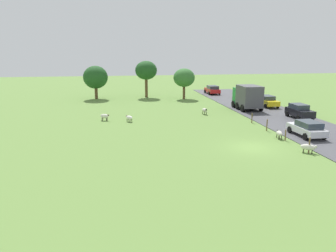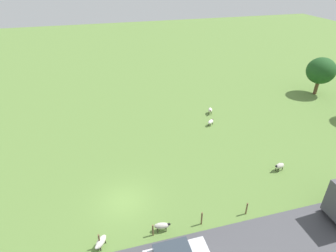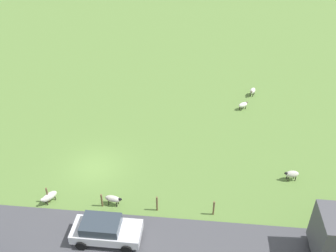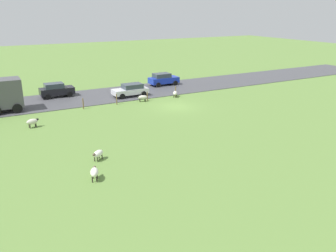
{
  "view_description": "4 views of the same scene",
  "coord_description": "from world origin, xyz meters",
  "px_view_note": "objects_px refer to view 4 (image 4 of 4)",
  "views": [
    {
      "loc": [
        -11.23,
        -24.99,
        8.06
      ],
      "look_at": [
        -6.21,
        5.84,
        0.75
      ],
      "focal_mm": 35.02,
      "sensor_mm": 36.0,
      "label": 1
    },
    {
      "loc": [
        17.13,
        -1.02,
        17.03
      ],
      "look_at": [
        -8.64,
        6.13,
        1.38
      ],
      "focal_mm": 29.95,
      "sensor_mm": 36.0,
      "label": 2
    },
    {
      "loc": [
        21.18,
        7.74,
        18.64
      ],
      "look_at": [
        -4.97,
        5.1,
        0.82
      ],
      "focal_mm": 39.98,
      "sensor_mm": 36.0,
      "label": 3
    },
    {
      "loc": [
        -31.7,
        18.22,
        9.98
      ],
      "look_at": [
        -7.21,
        4.86,
        0.68
      ],
      "focal_mm": 37.55,
      "sensor_mm": 36.0,
      "label": 4
    }
  ],
  "objects_px": {
    "sheep_0": "(32,122)",
    "sheep_1": "(94,172)",
    "car_0": "(56,90)",
    "sheep_3": "(142,97)",
    "car_4": "(163,79)",
    "sheep_2": "(175,93)",
    "sheep_4": "(98,154)",
    "car_5": "(131,90)"
  },
  "relations": [
    {
      "from": "sheep_3",
      "to": "car_4",
      "type": "distance_m",
      "value": 9.15
    },
    {
      "from": "sheep_4",
      "to": "car_4",
      "type": "xyz_separation_m",
      "value": [
        20.06,
        -15.72,
        0.42
      ]
    },
    {
      "from": "sheep_2",
      "to": "sheep_3",
      "type": "xyz_separation_m",
      "value": [
        -0.18,
        4.39,
        0.04
      ]
    },
    {
      "from": "car_4",
      "to": "sheep_4",
      "type": "bearing_deg",
      "value": 141.93
    },
    {
      "from": "car_0",
      "to": "sheep_3",
      "type": "bearing_deg",
      "value": -129.95
    },
    {
      "from": "sheep_2",
      "to": "car_0",
      "type": "bearing_deg",
      "value": 62.16
    },
    {
      "from": "car_0",
      "to": "car_5",
      "type": "relative_size",
      "value": 0.93
    },
    {
      "from": "car_4",
      "to": "sheep_1",
      "type": "bearing_deg",
      "value": 143.63
    },
    {
      "from": "sheep_0",
      "to": "sheep_1",
      "type": "height_order",
      "value": "sheep_0"
    },
    {
      "from": "car_5",
      "to": "sheep_4",
      "type": "bearing_deg",
      "value": 150.2
    },
    {
      "from": "sheep_0",
      "to": "sheep_1",
      "type": "distance_m",
      "value": 12.56
    },
    {
      "from": "sheep_1",
      "to": "car_0",
      "type": "distance_m",
      "value": 23.06
    },
    {
      "from": "car_4",
      "to": "car_0",
      "type": "bearing_deg",
      "value": 89.73
    },
    {
      "from": "sheep_2",
      "to": "car_4",
      "type": "distance_m",
      "value": 6.78
    },
    {
      "from": "car_0",
      "to": "car_4",
      "type": "xyz_separation_m",
      "value": [
        -0.07,
        -14.3,
        -0.01
      ]
    },
    {
      "from": "sheep_1",
      "to": "sheep_2",
      "type": "bearing_deg",
      "value": -42.55
    },
    {
      "from": "car_0",
      "to": "car_5",
      "type": "bearing_deg",
      "value": -116.17
    },
    {
      "from": "sheep_3",
      "to": "sheep_2",
      "type": "bearing_deg",
      "value": -87.62
    },
    {
      "from": "sheep_0",
      "to": "car_4",
      "type": "distance_m",
      "value": 21.31
    },
    {
      "from": "sheep_0",
      "to": "car_5",
      "type": "bearing_deg",
      "value": -61.52
    },
    {
      "from": "sheep_1",
      "to": "sheep_3",
      "type": "distance_m",
      "value": 19.33
    },
    {
      "from": "sheep_2",
      "to": "car_0",
      "type": "xyz_separation_m",
      "value": [
        6.58,
        12.47,
        0.44
      ]
    },
    {
      "from": "sheep_0",
      "to": "sheep_1",
      "type": "xyz_separation_m",
      "value": [
        -12.44,
        -1.75,
        -0.01
      ]
    },
    {
      "from": "sheep_0",
      "to": "car_0",
      "type": "bearing_deg",
      "value": -22.21
    },
    {
      "from": "sheep_4",
      "to": "car_0",
      "type": "relative_size",
      "value": 0.27
    },
    {
      "from": "sheep_4",
      "to": "car_5",
      "type": "height_order",
      "value": "car_5"
    },
    {
      "from": "sheep_3",
      "to": "car_5",
      "type": "bearing_deg",
      "value": 3.64
    },
    {
      "from": "sheep_3",
      "to": "car_0",
      "type": "height_order",
      "value": "car_0"
    },
    {
      "from": "sheep_2",
      "to": "sheep_4",
      "type": "relative_size",
      "value": 1.18
    },
    {
      "from": "sheep_2",
      "to": "car_4",
      "type": "relative_size",
      "value": 0.31
    },
    {
      "from": "car_5",
      "to": "sheep_2",
      "type": "bearing_deg",
      "value": -120.6
    },
    {
      "from": "sheep_0",
      "to": "car_0",
      "type": "height_order",
      "value": "car_0"
    },
    {
      "from": "sheep_1",
      "to": "sheep_3",
      "type": "xyz_separation_m",
      "value": [
        16.15,
        -10.61,
        -0.02
      ]
    },
    {
      "from": "sheep_0",
      "to": "car_4",
      "type": "relative_size",
      "value": 0.28
    },
    {
      "from": "sheep_1",
      "to": "car_5",
      "type": "height_order",
      "value": "car_5"
    },
    {
      "from": "sheep_1",
      "to": "car_4",
      "type": "bearing_deg",
      "value": -36.37
    },
    {
      "from": "sheep_1",
      "to": "car_0",
      "type": "xyz_separation_m",
      "value": [
        22.92,
        -2.53,
        0.38
      ]
    },
    {
      "from": "sheep_2",
      "to": "sheep_4",
      "type": "xyz_separation_m",
      "value": [
        -13.55,
        13.88,
        0.01
      ]
    },
    {
      "from": "sheep_2",
      "to": "car_5",
      "type": "xyz_separation_m",
      "value": [
        2.7,
        4.57,
        0.36
      ]
    },
    {
      "from": "sheep_1",
      "to": "sheep_3",
      "type": "bearing_deg",
      "value": -33.29
    },
    {
      "from": "sheep_3",
      "to": "car_5",
      "type": "height_order",
      "value": "car_5"
    },
    {
      "from": "sheep_1",
      "to": "sheep_4",
      "type": "relative_size",
      "value": 1.07
    }
  ]
}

